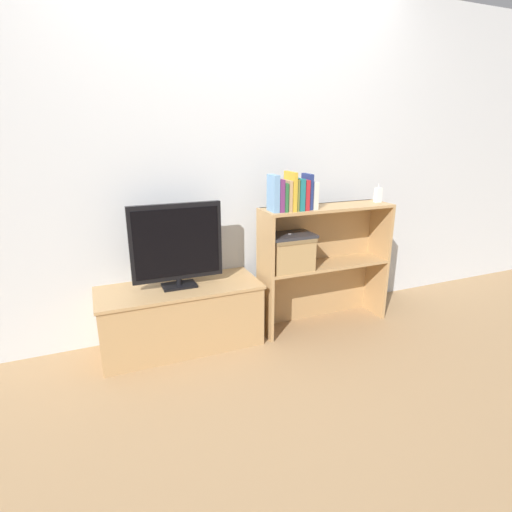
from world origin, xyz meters
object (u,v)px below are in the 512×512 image
tv_stand (181,316)px  book_olive (294,195)px  book_crimson (303,194)px  book_ivory (312,195)px  book_forest (283,197)px  laptop (290,235)px  storage_basket_left (289,252)px  baby_monitor (378,195)px  tv (177,244)px  book_navy (307,191)px  book_plum (279,195)px  book_tan (287,195)px  book_teal (298,194)px  book_mustard (290,191)px  book_skyblue (273,193)px

tv_stand → book_olive: bearing=-7.5°
book_crimson → book_ivory: bearing=0.0°
book_forest → laptop: size_ratio=0.56×
book_olive → storage_basket_left: size_ratio=0.68×
book_crimson → laptop: (-0.08, 0.02, -0.28)m
baby_monitor → book_olive: bearing=-177.5°
tv → book_navy: 0.94m
tv_stand → storage_basket_left: 0.87m
book_crimson → book_olive: bearing=180.0°
book_plum → book_tan: bearing=0.0°
tv_stand → book_olive: book_olive is taller
book_forest → book_ivory: bearing=0.0°
book_olive → laptop: size_ratio=0.61×
laptop → tv_stand: bearing=173.6°
tv → book_crimson: size_ratio=2.93×
book_plum → laptop: 0.30m
tv → laptop: tv is taller
book_navy → laptop: 0.32m
book_teal → laptop: book_teal is taller
tv_stand → book_olive: size_ratio=5.16×
book_forest → book_crimson: bearing=0.0°
tv_stand → book_mustard: book_mustard is taller
tv → book_forest: (0.70, -0.10, 0.28)m
book_crimson → baby_monitor: bearing=2.8°
book_plum → book_crimson: (0.18, 0.00, -0.01)m
book_tan → book_plum: bearing=180.0°
book_plum → book_olive: book_plum is taller
book_mustard → book_ivory: (0.17, 0.00, -0.04)m
book_olive → book_crimson: (0.07, 0.00, -0.00)m
book_ivory → storage_basket_left: bearing=173.7°
book_forest → laptop: (0.07, 0.02, -0.27)m
book_plum → book_crimson: bearing=0.0°
tv → baby_monitor: baby_monitor is taller
book_mustard → book_olive: 0.04m
book_teal → book_navy: size_ratio=0.88×
tv_stand → book_mustard: 1.12m
book_navy → baby_monitor: bearing=2.9°
tv → storage_basket_left: 0.78m
book_skyblue → book_plum: 0.04m
book_olive → laptop: bearing=127.0°
book_navy → book_ivory: (0.04, 0.00, -0.03)m
book_skyblue → laptop: size_ratio=0.71×
book_mustard → laptop: book_mustard is taller
book_navy → baby_monitor: 0.63m
book_skyblue → book_navy: size_ratio=1.01×
book_ivory → tv_stand: bearing=173.6°
tv_stand → tv: 0.51m
tv → book_teal: 0.87m
book_crimson → laptop: 0.29m
book_crimson → laptop: book_crimson is taller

